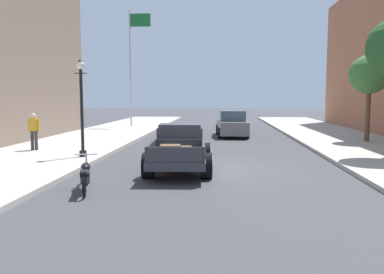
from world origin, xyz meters
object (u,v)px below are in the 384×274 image
Objects in this scene: car_background_grey at (232,124)px; flagpole at (133,55)px; motorcycle_parked at (85,175)px; hotrod_truck_gunmetal at (180,148)px; pedestrian_sidewalk_left at (34,129)px; street_lamp_near at (81,100)px; street_tree_second at (370,75)px.

flagpole is at bearing 141.92° from car_background_grey.
hotrod_truck_gunmetal is at bearing 56.66° from motorcycle_parked.
motorcycle_parked is 1.24× the size of pedestrian_sidewalk_left.
street_lamp_near is 16.29m from flagpole.
pedestrian_sidewalk_left is 0.43× the size of street_lamp_near.
pedestrian_sidewalk_left is 16.94m from street_tree_second.
car_background_grey is 1.14× the size of street_lamp_near.
flagpole is (-5.59, 17.42, 5.02)m from hotrod_truck_gunmetal.
street_lamp_near reaches higher than hotrod_truck_gunmetal.
street_lamp_near is at bearing -122.11° from car_background_grey.
street_lamp_near is at bearing -84.51° from flagpole.
pedestrian_sidewalk_left is at bearing 154.73° from hotrod_truck_gunmetal.
motorcycle_parked is 0.22× the size of flagpole.
pedestrian_sidewalk_left is (-6.91, 3.26, 0.33)m from hotrod_truck_gunmetal.
street_lamp_near is (-6.17, -9.83, 1.62)m from car_background_grey.
flagpole is 17.72m from street_tree_second.
motorcycle_parked is 8.15m from pedestrian_sidewalk_left.
pedestrian_sidewalk_left reaches higher than car_background_grey.
hotrod_truck_gunmetal is 4.04m from motorcycle_parked.
hotrod_truck_gunmetal is 4.65m from street_lamp_near.
flagpole reaches higher than street_tree_second.
motorcycle_parked is 0.53× the size of street_lamp_near.
pedestrian_sidewalk_left reaches higher than motorcycle_parked.
pedestrian_sidewalk_left is at bearing 125.33° from motorcycle_parked.
car_background_grey is 0.48× the size of flagpole.
pedestrian_sidewalk_left is 3.57m from street_lamp_near.
hotrod_truck_gunmetal is 1.09× the size of street_tree_second.
flagpole reaches higher than car_background_grey.
car_background_grey is at bearing 73.68° from motorcycle_parked.
car_background_grey is at bearing 57.89° from street_lamp_near.
hotrod_truck_gunmetal is 11.58m from car_background_grey.
flagpole reaches higher than hotrod_truck_gunmetal.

